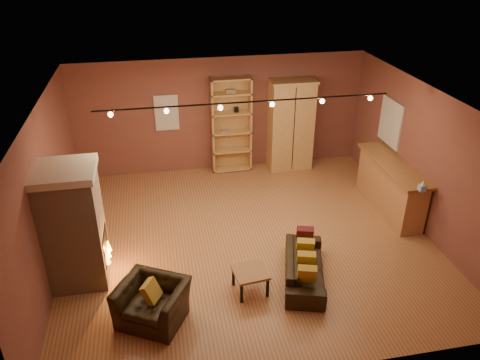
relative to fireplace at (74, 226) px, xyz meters
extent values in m
plane|color=brown|center=(3.04, 0.60, -1.06)|extent=(7.00, 7.00, 0.00)
plane|color=#562F1B|center=(3.04, 0.60, 1.74)|extent=(7.00, 7.00, 0.00)
cube|color=brown|center=(3.04, 3.85, 0.34)|extent=(7.00, 0.02, 2.80)
cube|color=brown|center=(-0.46, 0.60, 0.34)|extent=(0.02, 6.50, 2.80)
cube|color=brown|center=(6.54, 0.60, 0.34)|extent=(0.02, 6.50, 2.80)
cube|color=tan|center=(-0.01, 0.00, -0.06)|extent=(0.90, 0.90, 2.00)
cube|color=beige|center=(-0.01, 0.00, 1.00)|extent=(0.98, 0.98, 0.12)
cube|color=black|center=(0.40, 0.00, -0.46)|extent=(0.10, 0.65, 0.55)
cone|color=orange|center=(0.46, 0.00, -0.58)|extent=(0.10, 0.10, 0.22)
cube|color=silver|center=(1.74, 3.83, 0.49)|extent=(0.56, 0.04, 0.86)
cube|color=tan|center=(3.26, 3.83, 0.12)|extent=(0.97, 0.04, 2.36)
cube|color=tan|center=(2.79, 3.66, 0.12)|extent=(0.04, 0.38, 2.36)
cube|color=tan|center=(3.72, 3.66, 0.12)|extent=(0.04, 0.38, 2.36)
cube|color=gray|center=(3.10, 3.66, -0.01)|extent=(0.18, 0.12, 0.05)
cube|color=black|center=(3.39, 3.66, 0.52)|extent=(0.10, 0.10, 0.12)
cube|color=tan|center=(3.26, 3.66, -1.02)|extent=(0.97, 0.38, 0.04)
cube|color=tan|center=(3.26, 3.66, -0.52)|extent=(0.97, 0.38, 0.03)
cube|color=tan|center=(3.26, 3.66, -0.04)|extent=(0.97, 0.38, 0.04)
cube|color=tan|center=(3.26, 3.66, 0.44)|extent=(0.97, 0.38, 0.04)
cube|color=tan|center=(3.26, 3.66, 0.93)|extent=(0.97, 0.38, 0.03)
cube|color=tan|center=(3.26, 3.66, 1.28)|extent=(0.97, 0.38, 0.04)
cube|color=tan|center=(4.73, 3.56, 0.04)|extent=(1.05, 0.57, 2.20)
cube|color=#9C6638|center=(4.73, 3.28, 0.04)|extent=(0.02, 0.01, 2.10)
cube|color=tan|center=(4.73, 3.56, 1.17)|extent=(1.11, 0.63, 0.06)
cube|color=tan|center=(6.24, 1.14, -0.55)|extent=(0.49, 2.15, 1.02)
cube|color=#9C6638|center=(6.24, 1.14, -0.01)|extent=(0.61, 2.27, 0.06)
cube|color=#81ADCF|center=(6.19, -0.03, 0.09)|extent=(0.12, 0.12, 0.12)
cone|color=white|center=(6.19, -0.03, 0.20)|extent=(0.08, 0.08, 0.10)
cube|color=silver|center=(6.51, 2.00, 0.59)|extent=(0.05, 0.90, 1.00)
imported|color=black|center=(3.76, -0.75, -0.74)|extent=(0.93, 1.73, 0.65)
cube|color=gold|center=(3.60, -1.28, -0.52)|extent=(0.35, 0.30, 0.36)
cube|color=gold|center=(3.70, -0.93, -0.52)|extent=(0.35, 0.30, 0.36)
cube|color=gold|center=(3.81, -0.57, -0.52)|extent=(0.35, 0.30, 0.36)
cube|color=maroon|center=(3.91, -0.22, -0.52)|extent=(0.35, 0.30, 0.36)
imported|color=black|center=(1.17, -1.23, -0.63)|extent=(1.18, 1.04, 0.86)
cube|color=gold|center=(1.17, -1.23, -0.52)|extent=(0.35, 0.38, 0.34)
cube|color=#9C6638|center=(2.77, -0.88, -0.68)|extent=(0.60, 0.60, 0.04)
cube|color=black|center=(2.55, -1.11, -0.88)|extent=(0.04, 0.04, 0.36)
cube|color=black|center=(2.99, -1.11, -0.88)|extent=(0.04, 0.04, 0.36)
cube|color=black|center=(2.55, -0.66, -0.88)|extent=(0.04, 0.04, 0.36)
cube|color=black|center=(2.99, -0.66, -0.88)|extent=(0.04, 0.04, 0.36)
cylinder|color=black|center=(3.04, 0.80, 1.66)|extent=(5.20, 0.03, 0.03)
sphere|color=#FFD88C|center=(0.74, 0.80, 1.59)|extent=(0.09, 0.09, 0.09)
sphere|color=#FFD88C|center=(1.66, 0.80, 1.59)|extent=(0.09, 0.09, 0.09)
sphere|color=#FFD88C|center=(2.58, 0.80, 1.59)|extent=(0.09, 0.09, 0.09)
sphere|color=#FFD88C|center=(3.50, 0.80, 1.59)|extent=(0.09, 0.09, 0.09)
sphere|color=#FFD88C|center=(4.42, 0.80, 1.59)|extent=(0.09, 0.09, 0.09)
sphere|color=#FFD88C|center=(5.34, 0.80, 1.59)|extent=(0.09, 0.09, 0.09)
camera|label=1|loc=(1.46, -6.81, 4.24)|focal=35.00mm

